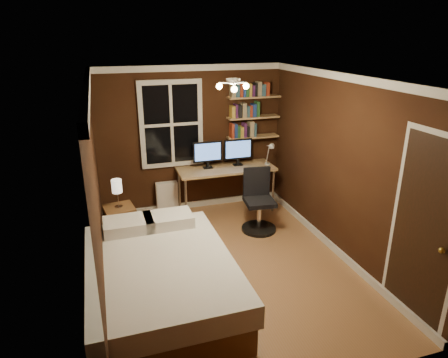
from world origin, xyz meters
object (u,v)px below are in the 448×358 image
object	(u,v)px
bed	(161,280)
office_chair	(259,207)
bedside_lamp	(117,194)
desk_lamp	(270,154)
nightstand	(120,223)
desk	(226,171)
monitor_right	(238,152)
monitor_left	(208,155)
radiator	(167,197)

from	to	relation	value
bed	office_chair	size ratio (longest dim) A/B	2.22
bedside_lamp	desk_lamp	bearing A→B (deg)	9.40
bed	nightstand	distance (m)	1.77
bedside_lamp	desk	size ratio (longest dim) A/B	0.26
monitor_right	bedside_lamp	bearing A→B (deg)	-163.28
monitor_left	desk_lamp	xyz separation A→B (m)	(1.06, -0.20, -0.01)
bed	radiator	distance (m)	2.56
bedside_lamp	desk	bearing A→B (deg)	16.42
radiator	desk_lamp	size ratio (longest dim) A/B	1.26
desk_lamp	office_chair	size ratio (longest dim) A/B	0.44
monitor_left	bed	bearing A→B (deg)	-117.11
monitor_right	monitor_left	bearing A→B (deg)	180.00
bed	radiator	xyz separation A→B (m)	(0.50, 2.51, -0.04)
radiator	office_chair	xyz separation A→B (m)	(1.28, -1.08, 0.10)
monitor_right	desk_lamp	distance (m)	0.55
bed	nightstand	xyz separation A→B (m)	(-0.34, 1.73, -0.05)
bed	nightstand	bearing A→B (deg)	100.52
bedside_lamp	monitor_right	size ratio (longest dim) A/B	0.86
desk	monitor_left	bearing A→B (deg)	164.55
bed	office_chair	world-z (taller)	office_chair
nightstand	desk_lamp	size ratio (longest dim) A/B	1.22
nightstand	office_chair	bearing A→B (deg)	-16.66
monitor_right	desk_lamp	world-z (taller)	monitor_right
radiator	monitor_left	xyz separation A→B (m)	(0.71, -0.15, 0.75)
nightstand	office_chair	distance (m)	2.15
radiator	desk	xyz separation A→B (m)	(1.01, -0.23, 0.46)
radiator	monitor_right	bearing A→B (deg)	-6.64
nightstand	desk	bearing A→B (deg)	7.89
bedside_lamp	desk_lamp	xyz separation A→B (m)	(2.61, 0.43, 0.26)
nightstand	desk	distance (m)	1.99
desk_lamp	radiator	bearing A→B (deg)	168.97
bedside_lamp	monitor_left	bearing A→B (deg)	22.11
desk_lamp	monitor_left	bearing A→B (deg)	169.40
bedside_lamp	desk	world-z (taller)	bedside_lamp
nightstand	monitor_right	bearing A→B (deg)	8.20
desk	office_chair	xyz separation A→B (m)	(0.27, -0.85, -0.36)
radiator	desk	size ratio (longest dim) A/B	0.33
radiator	bedside_lamp	bearing A→B (deg)	-137.45
nightstand	radiator	bearing A→B (deg)	34.03
desk_lamp	office_chair	world-z (taller)	desk_lamp
desk	desk_lamp	size ratio (longest dim) A/B	3.81
nightstand	office_chair	size ratio (longest dim) A/B	0.54
nightstand	radiator	distance (m)	1.15
office_chair	bedside_lamp	bearing A→B (deg)	177.97
bedside_lamp	monitor_right	world-z (taller)	monitor_right
bed	monitor_left	world-z (taller)	monitor_left
bedside_lamp	monitor_right	distance (m)	2.21
desk	desk_lamp	world-z (taller)	desk_lamp
desk_lamp	office_chair	distance (m)	1.09
monitor_left	office_chair	bearing A→B (deg)	-58.45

